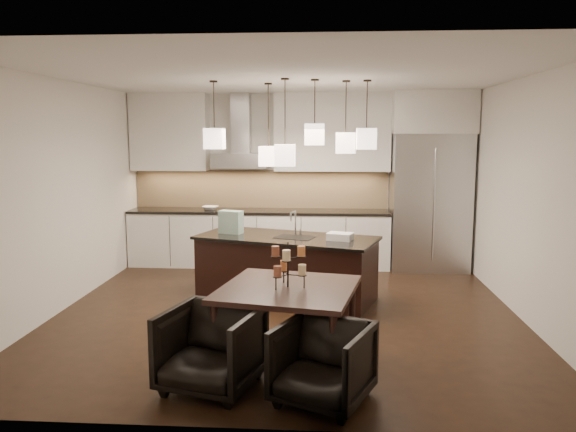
# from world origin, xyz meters

# --- Properties ---
(floor) EXTENTS (5.50, 5.50, 0.02)m
(floor) POSITION_xyz_m (0.00, 0.00, -0.01)
(floor) COLOR black
(floor) RESTS_ON ground
(ceiling) EXTENTS (5.50, 5.50, 0.02)m
(ceiling) POSITION_xyz_m (0.00, 0.00, 2.81)
(ceiling) COLOR white
(ceiling) RESTS_ON wall_back
(wall_back) EXTENTS (5.50, 0.02, 2.80)m
(wall_back) POSITION_xyz_m (0.00, 2.76, 1.40)
(wall_back) COLOR silver
(wall_back) RESTS_ON ground
(wall_front) EXTENTS (5.50, 0.02, 2.80)m
(wall_front) POSITION_xyz_m (0.00, -2.76, 1.40)
(wall_front) COLOR silver
(wall_front) RESTS_ON ground
(wall_left) EXTENTS (0.02, 5.50, 2.80)m
(wall_left) POSITION_xyz_m (-2.76, 0.00, 1.40)
(wall_left) COLOR silver
(wall_left) RESTS_ON ground
(wall_right) EXTENTS (0.02, 5.50, 2.80)m
(wall_right) POSITION_xyz_m (2.76, 0.00, 1.40)
(wall_right) COLOR silver
(wall_right) RESTS_ON ground
(refrigerator) EXTENTS (1.20, 0.72, 2.15)m
(refrigerator) POSITION_xyz_m (2.10, 2.38, 1.07)
(refrigerator) COLOR #B7B7BA
(refrigerator) RESTS_ON floor
(fridge_panel) EXTENTS (1.26, 0.72, 0.65)m
(fridge_panel) POSITION_xyz_m (2.10, 2.38, 2.47)
(fridge_panel) COLOR silver
(fridge_panel) RESTS_ON refrigerator
(lower_cabinets) EXTENTS (4.21, 0.62, 0.88)m
(lower_cabinets) POSITION_xyz_m (-0.62, 2.43, 0.44)
(lower_cabinets) COLOR silver
(lower_cabinets) RESTS_ON floor
(countertop) EXTENTS (4.21, 0.66, 0.04)m
(countertop) POSITION_xyz_m (-0.62, 2.43, 0.90)
(countertop) COLOR black
(countertop) RESTS_ON lower_cabinets
(backsplash) EXTENTS (4.21, 0.02, 0.63)m
(backsplash) POSITION_xyz_m (-0.62, 2.73, 1.24)
(backsplash) COLOR #D4B282
(backsplash) RESTS_ON countertop
(upper_cab_left) EXTENTS (1.25, 0.35, 1.25)m
(upper_cab_left) POSITION_xyz_m (-2.10, 2.57, 2.17)
(upper_cab_left) COLOR silver
(upper_cab_left) RESTS_ON wall_back
(upper_cab_right) EXTENTS (1.85, 0.35, 1.25)m
(upper_cab_right) POSITION_xyz_m (0.55, 2.57, 2.17)
(upper_cab_right) COLOR silver
(upper_cab_right) RESTS_ON wall_back
(hood_canopy) EXTENTS (0.90, 0.52, 0.24)m
(hood_canopy) POSITION_xyz_m (-0.93, 2.48, 1.72)
(hood_canopy) COLOR #B7B7BA
(hood_canopy) RESTS_ON wall_back
(hood_chimney) EXTENTS (0.30, 0.28, 0.96)m
(hood_chimney) POSITION_xyz_m (-0.93, 2.59, 2.32)
(hood_chimney) COLOR #B7B7BA
(hood_chimney) RESTS_ON hood_canopy
(fruit_bowl) EXTENTS (0.28, 0.28, 0.06)m
(fruit_bowl) POSITION_xyz_m (-1.41, 2.38, 0.95)
(fruit_bowl) COLOR silver
(fruit_bowl) RESTS_ON countertop
(island_body) EXTENTS (2.41, 1.54, 0.79)m
(island_body) POSITION_xyz_m (-0.05, 0.59, 0.39)
(island_body) COLOR black
(island_body) RESTS_ON floor
(island_top) EXTENTS (2.50, 1.63, 0.04)m
(island_top) POSITION_xyz_m (-0.05, 0.59, 0.81)
(island_top) COLOR black
(island_top) RESTS_ON island_body
(faucet) EXTENTS (0.15, 0.23, 0.34)m
(faucet) POSITION_xyz_m (0.07, 0.65, 0.99)
(faucet) COLOR silver
(faucet) RESTS_ON island_top
(tote_bag) EXTENTS (0.34, 0.25, 0.30)m
(tote_bag) POSITION_xyz_m (-0.81, 0.78, 0.98)
(tote_bag) COLOR #1F593E
(tote_bag) RESTS_ON island_top
(food_container) EXTENTS (0.36, 0.30, 0.09)m
(food_container) POSITION_xyz_m (0.64, 0.39, 0.87)
(food_container) COLOR silver
(food_container) RESTS_ON island_top
(dining_table) EXTENTS (1.42, 1.42, 0.73)m
(dining_table) POSITION_xyz_m (0.11, -1.49, 0.36)
(dining_table) COLOR black
(dining_table) RESTS_ON floor
(candelabra) EXTENTS (0.41, 0.41, 0.43)m
(candelabra) POSITION_xyz_m (0.11, -1.49, 0.94)
(candelabra) COLOR black
(candelabra) RESTS_ON dining_table
(candle_a) EXTENTS (0.09, 0.09, 0.10)m
(candle_a) POSITION_xyz_m (0.25, -1.51, 0.90)
(candle_a) COLOR beige
(candle_a) RESTS_ON candelabra
(candle_b) EXTENTS (0.09, 0.09, 0.10)m
(candle_b) POSITION_xyz_m (0.07, -1.36, 0.90)
(candle_b) COLOR #D67B41
(candle_b) RESTS_ON candelabra
(candle_c) EXTENTS (0.09, 0.09, 0.10)m
(candle_c) POSITION_xyz_m (0.02, -1.59, 0.90)
(candle_c) COLOR brown
(candle_c) RESTS_ON candelabra
(candle_d) EXTENTS (0.09, 0.09, 0.10)m
(candle_d) POSITION_xyz_m (0.23, -1.42, 1.05)
(candle_d) COLOR #D67B41
(candle_d) RESTS_ON candelabra
(candle_e) EXTENTS (0.09, 0.09, 0.10)m
(candle_e) POSITION_xyz_m (-0.01, -1.44, 1.05)
(candle_e) COLOR brown
(candle_e) RESTS_ON candelabra
(candle_f) EXTENTS (0.09, 0.09, 0.10)m
(candle_f) POSITION_xyz_m (0.11, -1.62, 1.05)
(candle_f) COLOR beige
(candle_f) RESTS_ON candelabra
(armchair_left) EXTENTS (0.93, 0.95, 0.70)m
(armchair_left) POSITION_xyz_m (-0.49, -2.11, 0.35)
(armchair_left) COLOR black
(armchair_left) RESTS_ON floor
(armchair_right) EXTENTS (0.92, 0.93, 0.65)m
(armchair_right) POSITION_xyz_m (0.44, -2.30, 0.32)
(armchair_right) COLOR black
(armchair_right) RESTS_ON floor
(pendant_a) EXTENTS (0.24, 0.24, 0.26)m
(pendant_a) POSITION_xyz_m (-0.95, 0.50, 2.09)
(pendant_a) COLOR beige
(pendant_a) RESTS_ON ceiling
(pendant_b) EXTENTS (0.24, 0.24, 0.26)m
(pendant_b) POSITION_xyz_m (-0.30, 0.86, 1.85)
(pendant_b) COLOR beige
(pendant_b) RESTS_ON ceiling
(pendant_c) EXTENTS (0.24, 0.24, 0.26)m
(pendant_c) POSITION_xyz_m (0.31, 0.40, 2.14)
(pendant_c) COLOR beige
(pendant_c) RESTS_ON ceiling
(pendant_d) EXTENTS (0.24, 0.24, 0.26)m
(pendant_d) POSITION_xyz_m (0.70, 0.59, 2.03)
(pendant_d) COLOR beige
(pendant_d) RESTS_ON ceiling
(pendant_e) EXTENTS (0.24, 0.24, 0.26)m
(pendant_e) POSITION_xyz_m (0.96, 0.53, 2.08)
(pendant_e) COLOR beige
(pendant_e) RESTS_ON ceiling
(pendant_f) EXTENTS (0.24, 0.24, 0.26)m
(pendant_f) POSITION_xyz_m (-0.04, 0.25, 1.89)
(pendant_f) COLOR beige
(pendant_f) RESTS_ON ceiling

